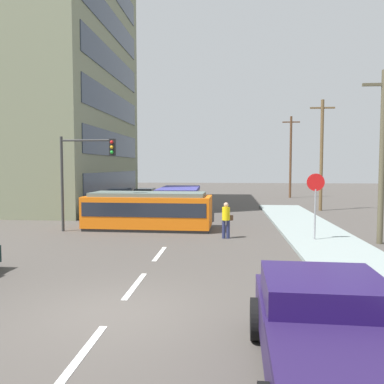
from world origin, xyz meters
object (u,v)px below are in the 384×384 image
Objects in this scene: utility_pole_far at (291,156)px; pickup_truck_parked at (330,334)px; streetcar_tram at (148,210)px; utility_pole_mid at (322,153)px; pedestrian_crossing at (226,218)px; utility_pole_near at (382,154)px; parked_sedan_far at (125,200)px; stop_sign at (315,192)px; parked_sedan_mid at (105,209)px; traffic_light_mast at (84,165)px; city_bus at (179,200)px; parked_sedan_furthest at (145,194)px.

pickup_truck_parked is at bearing -98.04° from utility_pole_far.
streetcar_tram is 0.81× the size of utility_pole_mid.
utility_pole_near is (6.60, -0.65, 2.92)m from pedestrian_crossing.
pickup_truck_parked is 27.00m from parked_sedan_far.
parked_sedan_mid is at bearing 149.09° from stop_sign.
traffic_light_mast is 26.80m from utility_pole_far.
city_bus is 20.22m from pickup_truck_parked.
stop_sign is at bearing -20.48° from streetcar_tram.
traffic_light_mast reaches higher than city_bus.
city_bus is at bearing -46.61° from parked_sedan_far.
city_bus is 4.83m from parked_sedan_mid.
city_bus is (1.01, 5.28, 0.09)m from streetcar_tram.
parked_sedan_furthest is 18.27m from traffic_light_mast.
pedestrian_crossing is at bearing -39.19° from parked_sedan_mid.
parked_sedan_far is at bearing 111.15° from streetcar_tram.
streetcar_tram is 4.74m from pedestrian_crossing.
parked_sedan_furthest is 17.00m from utility_pole_mid.
parked_sedan_far is at bearing 131.49° from stop_sign.
traffic_light_mast is (0.66, -18.05, 2.78)m from parked_sedan_furthest.
city_bus reaches higher than parked_sedan_far.
streetcar_tram is 24.58m from utility_pole_far.
utility_pole_far is (2.84, 24.78, 2.27)m from stop_sign.
parked_sedan_far is 1.60× the size of stop_sign.
city_bus is 11.53m from utility_pole_mid.
stop_sign is 0.60× the size of traffic_light_mast.
city_bus is 19.50m from utility_pole_far.
parked_sedan_far is 0.54× the size of utility_pole_far.
pickup_truck_parked is 0.69× the size of utility_pole_near.
utility_pole_near is at bearing -25.91° from parked_sedan_mid.
streetcar_tram is at bearing 159.52° from stop_sign.
utility_pole_far is at bearing 59.29° from city_bus.
parked_sedan_mid is 23.27m from utility_pole_far.
traffic_light_mast is at bearing 170.11° from pedestrian_crossing.
stop_sign is (2.27, 11.40, 1.40)m from pickup_truck_parked.
utility_pole_far reaches higher than traffic_light_mast.
utility_pole_mid is at bearing 75.89° from stop_sign.
utility_pole_mid reaches higher than pickup_truck_parked.
parked_sedan_furthest is at bearing 92.09° from traffic_light_mast.
parked_sedan_furthest is at bearing 125.94° from utility_pole_near.
parked_sedan_far is at bearing -93.79° from parked_sedan_furthest.
utility_pole_mid is at bearing -3.96° from parked_sedan_far.
utility_pole_near is (5.01, 11.38, 3.06)m from pickup_truck_parked.
stop_sign is 0.39× the size of utility_pole_near.
parked_sedan_mid is (-7.74, 6.31, -0.32)m from pedestrian_crossing.
pedestrian_crossing is 7.72m from traffic_light_mast.
traffic_light_mast is (1.07, -11.84, 2.78)m from parked_sedan_far.
parked_sedan_far is (-5.17, 5.47, -0.48)m from city_bus.
city_bus is 2.10× the size of stop_sign.
streetcar_tram reaches higher than parked_sedan_mid.
parked_sedan_furthest is 23.19m from stop_sign.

